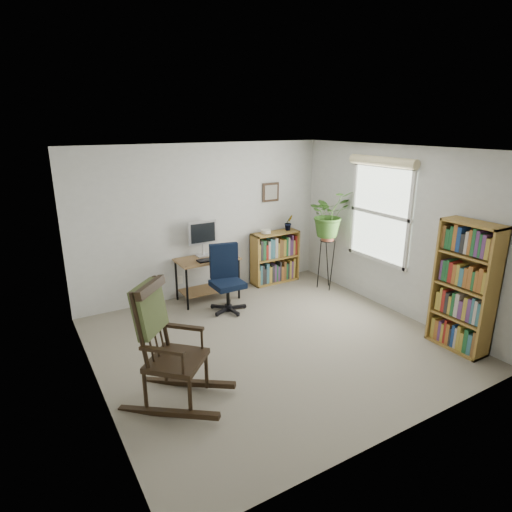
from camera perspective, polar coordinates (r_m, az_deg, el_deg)
floor at (r=5.58m, az=2.13°, el=-11.41°), size 4.20×4.00×0.00m
ceiling at (r=4.90m, az=2.45°, el=14.00°), size 4.20×4.00×0.00m
wall_back at (r=6.83m, az=-6.88°, el=4.66°), size 4.20×0.00×2.40m
wall_front at (r=3.71m, az=19.41°, el=-7.34°), size 4.20×0.00×2.40m
wall_left at (r=4.40m, az=-21.41°, el=-3.63°), size 0.00×4.00×2.40m
wall_right at (r=6.46m, az=18.16°, el=3.19°), size 0.00×4.00×2.40m
window at (r=6.59m, az=16.15°, el=5.41°), size 0.12×1.20×1.50m
desk at (r=6.76m, az=-6.45°, el=-3.05°), size 0.95×0.52×0.68m
monitor at (r=6.70m, az=-7.13°, el=2.30°), size 0.46×0.16×0.56m
keyboard at (r=6.54m, az=-6.12°, el=-0.47°), size 0.40×0.15×0.02m
office_chair at (r=6.27m, az=-3.80°, el=-3.07°), size 0.65×0.65×1.01m
rocking_chair at (r=4.29m, az=-10.67°, el=-11.51°), size 1.24×1.24×1.27m
low_bookshelf at (r=7.43m, az=2.55°, el=-0.17°), size 0.85×0.28×0.90m
tall_bookshelf at (r=5.71m, az=26.05°, el=-3.76°), size 0.30×0.70×1.60m
plant_stand at (r=7.23m, az=9.36°, el=-0.58°), size 0.32×0.32×0.98m
spider_plant at (r=6.96m, az=9.82°, el=8.44°), size 1.69×1.88×1.46m
potted_plant_small at (r=7.46m, az=4.36°, el=3.87°), size 0.13×0.24×0.11m
framed_picture at (r=7.30m, az=2.01°, el=8.49°), size 0.32×0.04×0.32m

